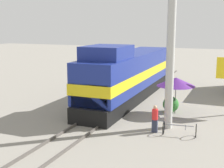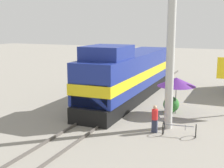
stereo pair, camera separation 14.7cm
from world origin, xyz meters
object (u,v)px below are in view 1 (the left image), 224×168
object	(u,v)px
utility_pole	(171,28)
person_bystander	(155,118)
locomotive	(128,75)
vendor_umbrella	(176,82)
bicycle	(180,129)

from	to	relation	value
utility_pole	person_bystander	distance (m)	5.07
locomotive	person_bystander	xyz separation A→B (m)	(3.93, -6.68, -1.15)
person_bystander	vendor_umbrella	bearing A→B (deg)	85.61
locomotive	person_bystander	size ratio (longest dim) A/B	9.97
locomotive	bicycle	bearing A→B (deg)	-51.50
vendor_umbrella	person_bystander	world-z (taller)	vendor_umbrella
utility_pole	person_bystander	xyz separation A→B (m)	(-0.52, -1.05, -4.94)
locomotive	utility_pole	world-z (taller)	utility_pole
vendor_umbrella	person_bystander	bearing A→B (deg)	-94.39
person_bystander	bicycle	world-z (taller)	person_bystander
vendor_umbrella	bicycle	size ratio (longest dim) A/B	1.38
utility_pole	bicycle	xyz separation A→B (m)	(0.86, -1.06, -5.39)
person_bystander	bicycle	xyz separation A→B (m)	(1.39, -0.01, -0.45)
vendor_umbrella	utility_pole	bearing A→B (deg)	-86.29
locomotive	utility_pole	distance (m)	8.12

